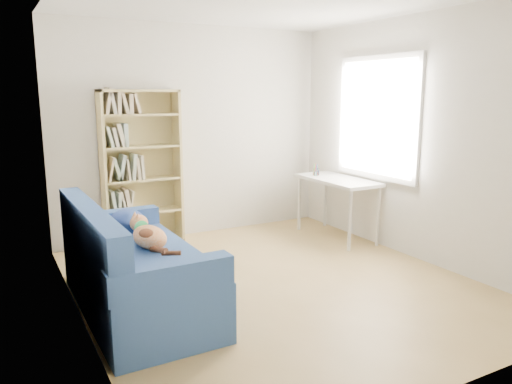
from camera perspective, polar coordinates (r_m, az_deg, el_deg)
ground at (r=4.83m, az=2.18°, el=-10.41°), size 4.00×4.00×0.00m
room_shell at (r=4.58m, az=3.19°, el=9.37°), size 3.54×4.04×2.62m
sofa at (r=4.30m, az=-13.92°, el=-8.62°), size 0.92×1.87×0.92m
bookshelf at (r=5.99m, az=-12.91°, el=1.91°), size 0.91×0.28×1.82m
desk at (r=6.23m, az=9.27°, el=0.81°), size 0.52×1.14×0.75m
pen_cup at (r=6.41m, az=6.87°, el=2.42°), size 0.08×0.08×0.16m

